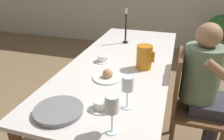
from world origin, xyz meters
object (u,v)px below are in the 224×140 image
object	(u,v)px
chair_person_side	(189,104)
wine_glass_water	(128,85)
wine_glass_juice	(112,106)
serving_tray	(59,111)
bread_plate	(108,76)
red_pitcher	(144,57)
potted_plant	(220,33)
person_seated	(204,82)
candlestick_tall	(126,30)
teacup_near_person	(100,105)
teacup_across	(102,59)

from	to	relation	value
chair_person_side	wine_glass_water	distance (m)	0.84
wine_glass_juice	serving_tray	size ratio (longest dim) A/B	0.75
chair_person_side	wine_glass_water	bearing A→B (deg)	-34.40
serving_tray	bread_plate	xyz separation A→B (m)	(0.14, 0.50, 0.00)
bread_plate	chair_person_side	bearing A→B (deg)	22.96
red_pitcher	wine_glass_juice	bearing A→B (deg)	-91.70
wine_glass_juice	serving_tray	distance (m)	0.38
potted_plant	person_seated	bearing A→B (deg)	-100.67
chair_person_side	candlestick_tall	distance (m)	1.03
wine_glass_water	teacup_near_person	world-z (taller)	wine_glass_water
red_pitcher	wine_glass_water	distance (m)	0.59
person_seated	wine_glass_water	bearing A→B (deg)	-38.29
teacup_near_person	candlestick_tall	size ratio (longest dim) A/B	0.37
wine_glass_juice	bread_plate	distance (m)	0.61
teacup_across	potted_plant	bearing A→B (deg)	60.92
red_pitcher	wine_glass_juice	size ratio (longest dim) A/B	0.91
chair_person_side	wine_glass_juice	world-z (taller)	wine_glass_juice
chair_person_side	teacup_across	world-z (taller)	chair_person_side
serving_tray	person_seated	bearing A→B (deg)	42.85
candlestick_tall	person_seated	bearing A→B (deg)	-35.39
wine_glass_juice	person_seated	bearing A→B (deg)	58.93
wine_glass_juice	candlestick_tall	size ratio (longest dim) A/B	0.58
wine_glass_water	candlestick_tall	bearing A→B (deg)	104.30
bread_plate	potted_plant	distance (m)	2.93
bread_plate	wine_glass_juice	bearing A→B (deg)	-69.82
wine_glass_juice	candlestick_tall	bearing A→B (deg)	101.16
wine_glass_juice	bread_plate	bearing A→B (deg)	110.18
serving_tray	candlestick_tall	size ratio (longest dim) A/B	0.77
wine_glass_juice	candlestick_tall	world-z (taller)	candlestick_tall
wine_glass_water	chair_person_side	bearing A→B (deg)	55.60
teacup_near_person	candlestick_tall	distance (m)	1.28
chair_person_side	red_pitcher	xyz separation A→B (m)	(-0.40, -0.00, 0.38)
teacup_near_person	serving_tray	distance (m)	0.24
wine_glass_water	person_seated	bearing A→B (deg)	51.71
serving_tray	potted_plant	size ratio (longest dim) A/B	0.35
wine_glass_water	serving_tray	world-z (taller)	wine_glass_water
wine_glass_water	teacup_across	bearing A→B (deg)	121.55
bread_plate	potted_plant	size ratio (longest dim) A/B	0.28
chair_person_side	person_seated	distance (m)	0.23
bread_plate	candlestick_tall	xyz separation A→B (m)	(-0.08, 0.88, 0.13)
chair_person_side	wine_glass_juice	size ratio (longest dim) A/B	4.30
person_seated	teacup_across	world-z (taller)	person_seated
candlestick_tall	chair_person_side	bearing A→B (deg)	-40.41
person_seated	potted_plant	world-z (taller)	person_seated
bread_plate	person_seated	bearing A→B (deg)	22.80
chair_person_side	serving_tray	bearing A→B (deg)	-45.28
red_pitcher	bread_plate	distance (m)	0.36
person_seated	teacup_near_person	world-z (taller)	person_seated
red_pitcher	wine_glass_water	size ratio (longest dim) A/B	0.96
red_pitcher	serving_tray	xyz separation A→B (m)	(-0.37, -0.76, -0.09)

